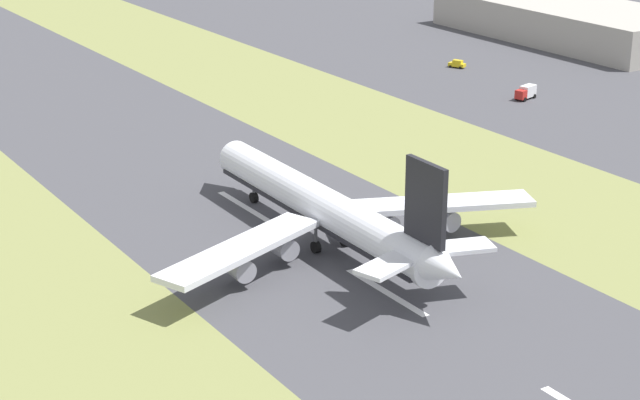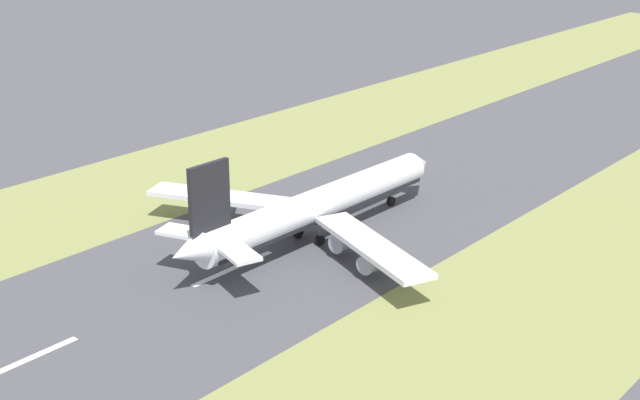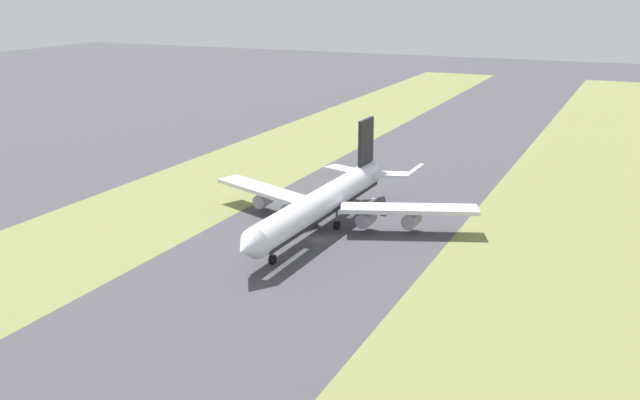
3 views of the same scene
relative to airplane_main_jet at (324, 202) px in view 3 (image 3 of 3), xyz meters
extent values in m
plane|color=#424247|center=(-1.99, 6.91, -6.02)|extent=(800.00, 800.00, 0.00)
cube|color=olive|center=(-46.99, 6.91, -6.02)|extent=(40.00, 600.00, 0.01)
cube|color=olive|center=(43.01, 6.91, -6.02)|extent=(40.00, 600.00, 0.01)
cube|color=silver|center=(-1.99, -58.10, -6.01)|extent=(1.20, 18.00, 0.01)
cube|color=silver|center=(-1.99, -18.10, -6.01)|extent=(1.20, 18.00, 0.01)
cube|color=silver|center=(-1.99, 21.90, -6.01)|extent=(1.20, 18.00, 0.01)
cylinder|color=silver|center=(0.03, 1.90, 0.18)|extent=(6.85, 56.08, 6.00)
cone|color=silver|center=(0.49, 32.40, 0.18)|extent=(5.95, 5.09, 5.88)
cone|color=silver|center=(-0.44, -29.09, 0.98)|extent=(5.19, 6.08, 5.10)
cube|color=black|center=(0.03, 1.90, -1.47)|extent=(6.51, 53.84, 0.70)
cube|color=silver|center=(-17.58, -5.05, -0.72)|extent=(29.21, 16.05, 0.90)
cube|color=silver|center=(17.42, -5.58, -0.72)|extent=(29.05, 16.80, 0.90)
cylinder|color=#93939E|center=(-9.03, -1.96, -3.17)|extent=(3.27, 4.85, 3.20)
cylinder|color=#93939E|center=(-18.08, -5.32, -3.17)|extent=(3.27, 4.85, 3.20)
cylinder|color=#93939E|center=(8.97, -2.23, -3.17)|extent=(3.27, 4.85, 3.20)
cylinder|color=#93939E|center=(17.91, -5.87, -3.17)|extent=(3.27, 4.85, 3.20)
cube|color=black|center=(-0.36, -24.09, 8.68)|extent=(0.92, 8.01, 11.00)
cube|color=silver|center=(-5.86, -24.01, 1.18)|extent=(10.85, 7.15, 0.60)
cube|color=silver|center=(5.14, -24.18, 1.18)|extent=(10.89, 7.40, 0.60)
cylinder|color=#59595E|center=(0.35, 23.18, -3.52)|extent=(0.50, 0.50, 3.20)
cylinder|color=black|center=(0.35, 23.18, -5.12)|extent=(0.93, 1.81, 1.80)
cylinder|color=#59595E|center=(-2.62, -1.06, -3.52)|extent=(0.50, 0.50, 3.20)
cylinder|color=black|center=(-2.62, -1.06, -5.12)|extent=(0.93, 1.81, 1.80)
cylinder|color=#59595E|center=(2.58, -1.13, -3.52)|extent=(0.50, 0.50, 3.20)
cylinder|color=black|center=(2.58, -1.13, -5.12)|extent=(0.93, 1.81, 1.80)
camera|label=1|loc=(-82.11, -126.18, 56.25)|focal=60.00mm
camera|label=2|loc=(96.50, -111.57, 55.77)|focal=50.00mm
camera|label=3|loc=(-62.26, 140.69, 45.44)|focal=42.00mm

